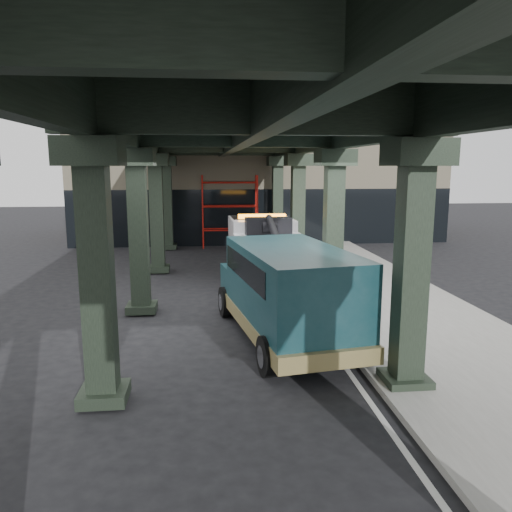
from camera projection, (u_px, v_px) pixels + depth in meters
ground at (258, 330)px, 13.87m from camera, size 90.00×90.00×0.00m
sidewalk at (388, 303)px, 16.28m from camera, size 5.00×40.00×0.15m
lane_stripe at (304, 308)px, 16.00m from camera, size 0.12×38.00×0.01m
viaduct at (237, 133)px, 14.82m from camera, size 7.40×32.00×6.40m
building at (255, 174)px, 32.94m from camera, size 22.00×10.00×8.00m
scaffolding at (230, 209)px, 27.83m from camera, size 3.08×0.88×4.00m
tow_truck at (270, 256)px, 17.58m from camera, size 2.81×8.68×2.82m
towed_van at (287, 291)px, 12.75m from camera, size 3.29×6.48×2.51m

